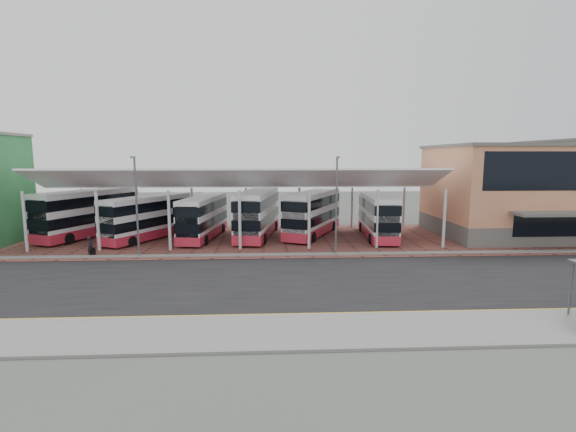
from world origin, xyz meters
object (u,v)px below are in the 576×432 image
bus_5 (377,216)px  bus_4 (313,214)px  terminal (529,190)px  bus_2 (203,218)px  bus_1 (148,218)px  bus_3 (258,214)px  pedestrian (90,246)px  bus_0 (88,214)px

bus_5 → bus_4: bearing=171.8°
terminal → bus_2: (-32.93, -0.15, -2.55)m
bus_1 → bus_4: bearing=32.6°
bus_3 → bus_1: bearing=-166.1°
bus_4 → pedestrian: 20.77m
bus_1 → pedestrian: 7.50m
bus_1 → bus_5: 22.59m
bus_4 → bus_5: (6.29, -1.46, -0.13)m
bus_1 → pedestrian: bearing=-83.8°
bus_2 → bus_1: bearing=-169.4°
terminal → bus_4: 22.11m
bus_2 → bus_4: bus_4 is taller
bus_4 → bus_5: bearing=12.4°
bus_4 → bus_1: bearing=-150.0°
terminal → bus_0: (-44.62, 1.33, -2.27)m
bus_5 → bus_0: bearing=-178.9°
terminal → bus_4: size_ratio=1.69×
bus_3 → terminal: bearing=8.7°
bus_1 → bus_5: bearing=27.7°
bus_3 → pedestrian: bearing=-140.7°
bus_1 → terminal: bearing=28.6°
terminal → pedestrian: terminal is taller
terminal → bus_5: (-15.67, -0.52, -2.50)m
bus_2 → bus_3: 5.39m
bus_1 → bus_4: bus_4 is taller
bus_2 → pedestrian: bus_2 is taller
bus_3 → bus_5: (11.90, -0.96, -0.21)m
bus_2 → bus_4: 11.02m
bus_4 → terminal: bearing=22.9°
bus_2 → bus_5: 17.26m
bus_0 → pedestrian: bus_0 is taller
bus_0 → bus_1: bus_0 is taller
bus_0 → bus_5: 29.01m
bus_1 → bus_2: bearing=30.5°
terminal → bus_2: bearing=-179.7°
terminal → bus_3: size_ratio=1.59×
bus_5 → pedestrian: bus_5 is taller
terminal → bus_5: terminal is taller
bus_3 → bus_5: bus_3 is taller
bus_1 → bus_3: bus_3 is taller
pedestrian → bus_2: bearing=-44.6°
bus_2 → bus_4: (10.97, 1.08, 0.18)m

